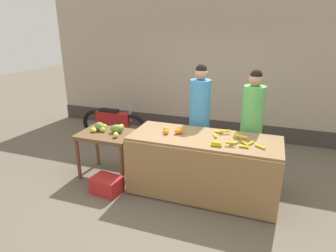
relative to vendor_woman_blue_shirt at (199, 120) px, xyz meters
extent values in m
plane|color=#665B4C|center=(-0.13, -0.68, -0.95)|extent=(24.00, 24.00, 0.00)
cube|color=tan|center=(-0.13, 1.97, 0.61)|extent=(8.14, 0.20, 3.12)
cube|color=#3F3833|center=(-0.13, 1.86, -0.77)|extent=(8.14, 0.04, 0.36)
cube|color=olive|center=(0.24, -0.68, -0.49)|extent=(2.18, 0.85, 0.92)
cube|color=olive|center=(0.24, -1.12, -0.49)|extent=(2.18, 0.03, 0.86)
cube|color=brown|center=(-1.40, -0.68, -0.20)|extent=(0.91, 0.67, 0.06)
cylinder|color=brown|center=(-1.80, -0.96, -0.59)|extent=(0.06, 0.06, 0.72)
cylinder|color=brown|center=(-0.99, -0.96, -0.59)|extent=(0.06, 0.06, 0.72)
cylinder|color=brown|center=(-1.80, -0.39, -0.59)|extent=(0.06, 0.06, 0.72)
cylinder|color=brown|center=(-0.99, -0.39, -0.59)|extent=(0.06, 0.06, 0.72)
cylinder|color=yellow|center=(1.03, -0.81, -0.01)|extent=(0.14, 0.11, 0.04)
cylinder|color=yellow|center=(0.40, -0.44, -0.01)|extent=(0.14, 0.05, 0.04)
cylinder|color=gold|center=(0.38, -0.60, -0.01)|extent=(0.09, 0.16, 0.04)
cylinder|color=yellow|center=(0.68, -0.49, -0.01)|extent=(0.05, 0.15, 0.04)
cylinder|color=gold|center=(0.90, -0.73, -0.01)|extent=(0.09, 0.14, 0.04)
cylinder|color=yellow|center=(0.82, -0.88, -0.01)|extent=(0.12, 0.04, 0.04)
cylinder|color=gold|center=(0.83, -0.76, -0.01)|extent=(0.12, 0.14, 0.04)
cylinder|color=yellow|center=(0.47, -0.96, -0.01)|extent=(0.15, 0.05, 0.04)
cylinder|color=gold|center=(0.68, -0.81, -0.01)|extent=(0.11, 0.14, 0.04)
cylinder|color=yellow|center=(0.46, -0.95, 0.02)|extent=(0.14, 0.04, 0.04)
cylinder|color=yellow|center=(0.50, -0.45, 0.02)|extent=(0.16, 0.09, 0.04)
cylinder|color=gold|center=(0.76, -0.60, 0.02)|extent=(0.16, 0.07, 0.04)
cylinder|color=gold|center=(0.65, -0.89, 0.02)|extent=(0.14, 0.06, 0.04)
sphere|color=orange|center=(-0.14, -0.66, 0.01)|extent=(0.09, 0.09, 0.09)
sphere|color=orange|center=(-0.32, -0.75, 0.00)|extent=(0.07, 0.07, 0.07)
sphere|color=orange|center=(-0.17, -0.69, 0.01)|extent=(0.08, 0.08, 0.08)
sphere|color=orange|center=(-0.36, -0.67, 0.01)|extent=(0.08, 0.08, 0.08)
sphere|color=orange|center=(-0.17, -0.59, 0.00)|extent=(0.07, 0.07, 0.07)
ellipsoid|color=#D5CE46|center=(-1.49, -0.66, -0.13)|extent=(0.12, 0.09, 0.08)
ellipsoid|color=yellow|center=(-1.62, -0.72, -0.14)|extent=(0.12, 0.08, 0.07)
ellipsoid|color=yellow|center=(-1.63, -0.70, -0.14)|extent=(0.13, 0.13, 0.07)
ellipsoid|color=yellow|center=(-1.53, -0.52, -0.13)|extent=(0.07, 0.10, 0.09)
ellipsoid|color=yellow|center=(-1.26, -0.42, -0.13)|extent=(0.12, 0.13, 0.09)
ellipsoid|color=#D8DC44|center=(-1.15, -0.81, -0.13)|extent=(0.12, 0.14, 0.09)
ellipsoid|color=olive|center=(-1.24, -0.61, -0.10)|extent=(0.25, 0.20, 0.14)
ellipsoid|color=olive|center=(-1.57, -0.60, -0.10)|extent=(0.26, 0.22, 0.14)
cylinder|color=#33333D|center=(0.00, 0.00, -0.58)|extent=(0.29, 0.29, 0.73)
cylinder|color=#3F8CCC|center=(0.00, 0.00, 0.23)|extent=(0.34, 0.34, 0.89)
sphere|color=tan|center=(0.00, 0.00, 0.77)|extent=(0.21, 0.21, 0.21)
sphere|color=black|center=(0.00, 0.00, 0.84)|extent=(0.18, 0.18, 0.18)
cylinder|color=#33333D|center=(0.85, -0.01, -0.59)|extent=(0.29, 0.29, 0.71)
cylinder|color=#59B259|center=(0.85, -0.01, 0.20)|extent=(0.34, 0.34, 0.87)
sphere|color=tan|center=(0.85, -0.01, 0.73)|extent=(0.21, 0.21, 0.21)
sphere|color=black|center=(0.85, -0.01, 0.80)|extent=(0.18, 0.18, 0.18)
torus|color=black|center=(-1.66, 0.80, -0.62)|extent=(0.65, 0.09, 0.65)
torus|color=black|center=(-2.61, 0.80, -0.62)|extent=(0.65, 0.09, 0.65)
cube|color=#A51919|center=(-2.14, 0.80, -0.44)|extent=(0.80, 0.18, 0.28)
cube|color=black|center=(-2.24, 0.80, -0.28)|extent=(0.44, 0.16, 0.08)
cylinder|color=gray|center=(-1.71, 0.80, -0.27)|extent=(0.04, 0.04, 0.40)
cube|color=red|center=(-1.15, -1.19, -0.82)|extent=(0.48, 0.37, 0.26)
ellipsoid|color=maroon|center=(-0.69, 0.20, -0.73)|extent=(0.46, 0.47, 0.45)
camera|label=1|loc=(1.05, -4.54, 1.51)|focal=30.90mm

